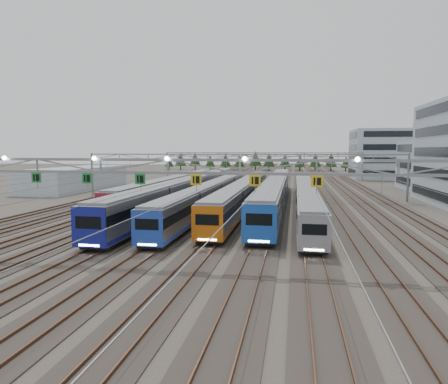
% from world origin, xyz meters
% --- Properties ---
extents(ground, '(400.00, 400.00, 0.00)m').
position_xyz_m(ground, '(0.00, 0.00, 0.00)').
color(ground, '#47423A').
rests_on(ground, ground).
extents(track_bed, '(54.00, 260.00, 5.42)m').
position_xyz_m(track_bed, '(0.00, 100.00, 1.49)').
color(track_bed, '#2D2823').
rests_on(track_bed, ground).
extents(train_a, '(2.84, 52.16, 3.70)m').
position_xyz_m(train_a, '(-11.25, 38.03, 2.10)').
color(train_a, black).
rests_on(train_a, ground).
extents(train_b, '(3.05, 67.00, 3.97)m').
position_xyz_m(train_b, '(-6.75, 33.25, 2.24)').
color(train_b, black).
rests_on(train_b, ground).
extents(train_c, '(2.77, 52.42, 3.60)m').
position_xyz_m(train_c, '(-2.25, 27.23, 2.05)').
color(train_c, black).
rests_on(train_c, ground).
extents(train_d, '(2.85, 52.31, 3.72)m').
position_xyz_m(train_d, '(2.25, 29.79, 2.11)').
color(train_d, black).
rests_on(train_d, ground).
extents(train_e, '(3.05, 58.81, 3.98)m').
position_xyz_m(train_e, '(6.75, 33.02, 2.24)').
color(train_e, black).
rests_on(train_e, ground).
extents(train_f, '(2.64, 52.93, 3.43)m').
position_xyz_m(train_f, '(11.25, 28.22, 1.97)').
color(train_f, black).
rests_on(train_f, ground).
extents(gantry_near, '(56.36, 0.61, 8.08)m').
position_xyz_m(gantry_near, '(-0.05, -0.12, 7.09)').
color(gantry_near, gray).
rests_on(gantry_near, ground).
extents(gantry_mid, '(56.36, 0.36, 8.00)m').
position_xyz_m(gantry_mid, '(0.00, 40.00, 6.39)').
color(gantry_mid, gray).
rests_on(gantry_mid, ground).
extents(gantry_far, '(56.36, 0.36, 8.00)m').
position_xyz_m(gantry_far, '(0.00, 85.00, 6.39)').
color(gantry_far, gray).
rests_on(gantry_far, ground).
extents(depot_bldg_mid, '(14.00, 16.00, 10.58)m').
position_xyz_m(depot_bldg_mid, '(40.00, 61.92, 5.29)').
color(depot_bldg_mid, '#A0B4BF').
rests_on(depot_bldg_mid, ground).
extents(depot_bldg_north, '(22.00, 18.00, 14.72)m').
position_xyz_m(depot_bldg_north, '(37.96, 98.12, 7.36)').
color(depot_bldg_north, '#A0B4BF').
rests_on(depot_bldg_north, ground).
extents(west_shed, '(10.00, 30.00, 4.74)m').
position_xyz_m(west_shed, '(-37.50, 50.73, 2.37)').
color(west_shed, '#A0B4BF').
rests_on(west_shed, ground).
extents(treeline, '(93.80, 5.60, 7.02)m').
position_xyz_m(treeline, '(-0.90, 138.70, 4.23)').
color(treeline, '#332114').
rests_on(treeline, ground).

